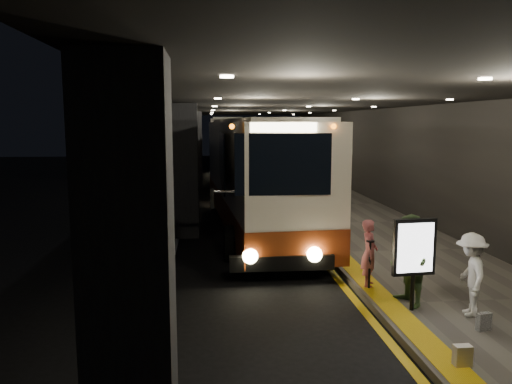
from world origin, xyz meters
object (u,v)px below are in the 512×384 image
passenger_waiting_white (471,274)px  info_sign (414,249)px  coach_main (257,180)px  coach_third (226,143)px  bag_polka (484,322)px  stanchion_post (370,265)px  coach_second (235,159)px  bag_plain (463,356)px  passenger_boarding (369,253)px  passenger_waiting_green (410,261)px

passenger_waiting_white → info_sign: bearing=-92.7°
coach_main → coach_third: 27.95m
bag_polka → info_sign: size_ratio=0.18×
info_sign → stanchion_post: bearing=102.5°
coach_second → stanchion_post: (1.92, -19.09, -0.98)m
passenger_waiting_white → bag_plain: passenger_waiting_white is taller
bag_plain → coach_third: bearing=93.3°
passenger_boarding → info_sign: bearing=-146.6°
coach_third → passenger_waiting_white: coach_third is taller
coach_main → passenger_waiting_green: 8.21m
stanchion_post → info_sign: bearing=-72.3°
coach_main → bag_plain: 10.68m
bag_polka → stanchion_post: 2.74m
coach_third → passenger_waiting_green: bearing=-85.8°
bag_polka → passenger_boarding: bearing=115.9°
bag_polka → coach_main: bearing=108.9°
passenger_waiting_white → bag_polka: (-0.11, -0.72, -0.63)m
coach_main → passenger_waiting_green: (2.28, -7.85, -0.75)m
passenger_boarding → passenger_waiting_green: passenger_waiting_green is taller
passenger_boarding → passenger_waiting_white: 2.30m
bag_plain → bag_polka: bearing=49.6°
passenger_boarding → bag_polka: passenger_boarding is taller
coach_main → stanchion_post: 7.10m
coach_main → passenger_waiting_white: bearing=-72.5°
bag_polka → stanchion_post: stanchion_post is taller
passenger_waiting_white → passenger_waiting_green: bearing=-105.5°
coach_third → passenger_boarding: (1.97, -34.53, -1.06)m
passenger_waiting_green → bag_polka: size_ratio=5.74×
coach_third → info_sign: (2.35, -36.05, -0.58)m
coach_second → passenger_waiting_white: coach_second is taller
coach_main → bag_plain: size_ratio=37.74×
stanchion_post → passenger_waiting_green: bearing=-67.1°
bag_plain → stanchion_post: bearing=94.3°
info_sign → coach_main: bearing=100.4°
passenger_boarding → bag_plain: 3.84m
coach_second → coach_third: coach_third is taller
coach_third → bag_plain: (2.19, -38.31, -1.65)m
bag_polka → stanchion_post: (-1.30, 2.38, 0.38)m
passenger_waiting_white → coach_third: bearing=-159.4°
passenger_boarding → bag_plain: bearing=-157.1°
coach_third → passenger_boarding: bearing=-86.3°
coach_third → bag_plain: size_ratio=39.87×
passenger_boarding → passenger_waiting_green: 1.35m
coach_second → bag_polka: 21.74m
coach_main → bag_polka: bearing=-74.7°
coach_second → info_sign: coach_second is taller
coach_second → passenger_boarding: bearing=-85.1°
coach_second → coach_third: bearing=89.0°
passenger_waiting_green → stanchion_post: size_ratio=1.72×
coach_main → stanchion_post: (1.82, -6.77, -1.14)m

